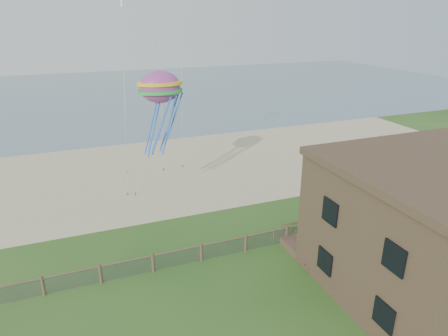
% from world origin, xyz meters
% --- Properties ---
extents(ground, '(160.00, 160.00, 0.00)m').
position_xyz_m(ground, '(0.00, 0.00, 0.00)').
color(ground, '#25501B').
rests_on(ground, ground).
extents(sand_beach, '(72.00, 20.00, 0.02)m').
position_xyz_m(sand_beach, '(0.00, 22.00, 0.00)').
color(sand_beach, '#C2B38C').
rests_on(sand_beach, ground).
extents(ocean, '(160.00, 68.00, 0.02)m').
position_xyz_m(ocean, '(0.00, 66.00, 0.00)').
color(ocean, slate).
rests_on(ocean, ground).
extents(chainlink_fence, '(36.20, 0.20, 1.25)m').
position_xyz_m(chainlink_fence, '(0.00, 6.00, 0.55)').
color(chainlink_fence, '#493729').
rests_on(chainlink_fence, ground).
extents(motel_deck, '(15.00, 2.00, 0.50)m').
position_xyz_m(motel_deck, '(13.00, 5.00, 0.25)').
color(motel_deck, brown).
rests_on(motel_deck, ground).
extents(picnic_table, '(2.22, 1.95, 0.78)m').
position_xyz_m(picnic_table, '(6.36, 2.89, 0.39)').
color(picnic_table, brown).
rests_on(picnic_table, ground).
extents(octopus_kite, '(3.63, 2.87, 6.69)m').
position_xyz_m(octopus_kite, '(-0.19, 14.30, 7.74)').
color(octopus_kite, '#EF5225').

